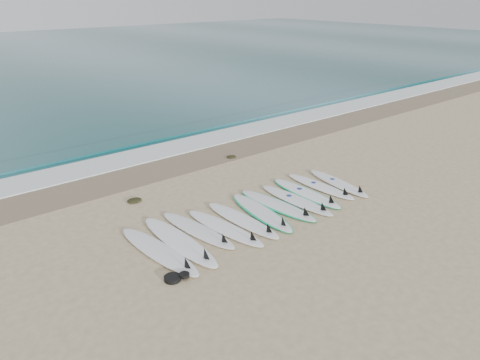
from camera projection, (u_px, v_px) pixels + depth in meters
ground at (257, 212)px, 11.41m from camera, size 120.00×120.00×0.00m
wet_sand_band at (168, 167)px, 14.32m from camera, size 120.00×1.80×0.01m
foam_band at (145, 155)px, 15.31m from camera, size 120.00×1.40×0.04m
wave_crest at (124, 143)px, 16.36m from camera, size 120.00×1.00×0.10m
surfboard_0 at (160, 252)px, 9.56m from camera, size 0.71×2.66×0.34m
surfboard_1 at (181, 242)px, 9.93m from camera, size 0.62×2.77×0.35m
surfboard_2 at (199, 230)px, 10.42m from camera, size 0.71×2.44×0.31m
surfboard_3 at (226, 228)px, 10.51m from camera, size 0.70×2.47×0.31m
surfboard_4 at (244, 220)px, 10.87m from camera, size 0.55×2.45×0.31m
surfboard_5 at (262, 212)px, 11.28m from camera, size 0.97×2.53×0.31m
surfboard_6 at (278, 205)px, 11.64m from camera, size 0.73×2.52×0.32m
surfboard_7 at (298, 200)px, 11.90m from camera, size 0.51×2.44×0.31m
surfboard_8 at (307, 193)px, 12.34m from camera, size 0.71×2.46×0.31m
surfboard_9 at (322, 187)px, 12.74m from camera, size 0.51×2.34×0.30m
surfboard_10 at (339, 183)px, 12.96m from camera, size 0.86×2.38×0.30m
seaweed_near at (134, 200)px, 11.94m from camera, size 0.39×0.30×0.08m
seaweed_far at (231, 157)px, 15.08m from camera, size 0.33×0.26×0.06m
leash_coil at (175, 278)px, 8.72m from camera, size 0.46×0.36×0.11m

